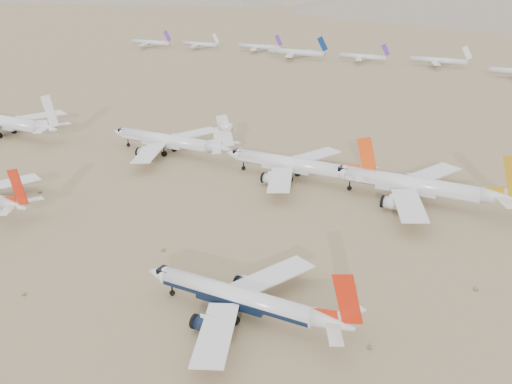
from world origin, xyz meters
TOP-DOWN VIEW (x-y plane):
  - ground at (0.00, 0.00)m, footprint 7000.00×7000.00m
  - main_airliner at (0.18, -0.60)m, footprint 43.26×42.26m
  - row2_gold_tail at (16.05, 72.53)m, footprint 51.58×50.45m
  - row2_orange_tail at (-22.49, 73.56)m, footprint 48.19×47.14m
  - row2_white_trijet at (-72.18, 76.10)m, footprint 49.25×48.13m
  - row2_white_twin at (-143.74, 64.84)m, footprint 53.83×52.67m
  - distant_storage_row at (-15.02, 305.08)m, footprint 508.01×59.15m
  - desert_scrub at (-11.08, -26.49)m, footprint 247.37×121.67m

SIDE VIEW (x-z plane):
  - ground at x=0.00m, z-range 0.00..0.00m
  - desert_scrub at x=-11.08m, z-range -0.03..0.60m
  - main_airliner at x=0.18m, z-range -3.44..11.83m
  - distant_storage_row at x=-15.02m, z-range -3.02..11.66m
  - row2_orange_tail at x=-22.49m, z-range -3.77..13.42m
  - row2_white_trijet at x=-72.18m, z-range -3.67..13.78m
  - row2_gold_tail at x=16.05m, z-range -4.05..14.32m
  - row2_white_twin at x=-143.74m, z-range -4.20..15.03m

